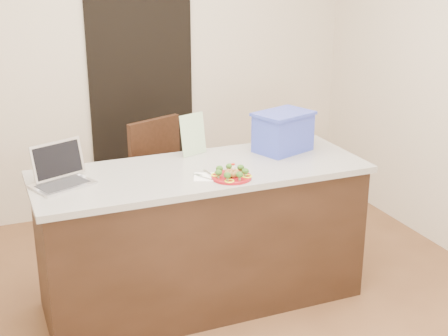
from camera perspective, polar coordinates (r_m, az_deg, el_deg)
name	(u,v)px	position (r m, az deg, el deg)	size (l,w,h in m)	color
ground	(217,319)	(4.03, -0.65, -13.61)	(4.00, 4.00, 0.00)	brown
room_shell	(216,61)	(3.44, -0.75, 9.74)	(4.00, 4.00, 4.00)	white
doorway	(142,97)	(5.44, -7.49, 6.44)	(0.90, 0.02, 2.00)	black
island	(202,236)	(4.01, -2.01, -6.24)	(2.06, 0.76, 0.92)	black
plate	(231,177)	(3.67, 0.69, -0.82)	(0.24, 0.24, 0.02)	maroon
meatballs	(231,173)	(3.66, 0.67, -0.50)	(0.10, 0.10, 0.04)	olive
broccoli	(231,171)	(3.66, 0.69, -0.26)	(0.20, 0.20, 0.04)	#214913
pepper_rings	(231,176)	(3.67, 0.69, -0.69)	(0.22, 0.22, 0.01)	#F5FF1A
napkin	(206,177)	(3.69, -1.64, -0.82)	(0.14, 0.14, 0.01)	white
fork	(203,176)	(3.69, -1.97, -0.74)	(0.07, 0.14, 0.00)	#B7B7BB
knife	(212,176)	(3.68, -1.10, -0.75)	(0.03, 0.20, 0.01)	silver
yogurt_bottle	(233,170)	(3.73, 0.84, -0.16)	(0.03, 0.03, 0.07)	white
laptop	(60,173)	(3.70, -14.74, -0.42)	(0.39, 0.37, 0.23)	silver
leaflet	(193,134)	(4.07, -2.85, 3.09)	(0.19, 0.00, 0.27)	white
blue_box	(283,132)	(4.16, 5.42, 3.34)	(0.44, 0.37, 0.27)	#303FB0
chair	(160,180)	(4.65, -5.89, -1.11)	(0.59, 0.60, 1.02)	#331A0F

